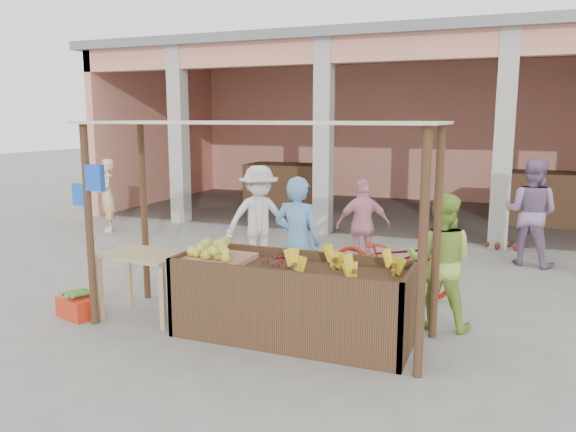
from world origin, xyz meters
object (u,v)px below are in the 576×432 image
at_px(red_crate, 79,307).
at_px(fruit_stall, 292,303).
at_px(side_table, 144,264).
at_px(vendor_blue, 298,238).
at_px(motorcycle, 390,259).
at_px(vendor_green, 440,258).

bearing_deg(red_crate, fruit_stall, 23.29).
relative_size(fruit_stall, side_table, 2.48).
height_order(vendor_blue, motorcycle, vendor_blue).
bearing_deg(red_crate, vendor_blue, 46.43).
relative_size(side_table, red_crate, 2.15).
bearing_deg(fruit_stall, red_crate, -172.87).
height_order(fruit_stall, vendor_blue, vendor_blue).
bearing_deg(fruit_stall, vendor_blue, 107.67).
bearing_deg(vendor_green, red_crate, 15.51).
distance_m(side_table, red_crate, 0.98).
bearing_deg(motorcycle, vendor_green, -133.68).
height_order(fruit_stall, vendor_green, vendor_green).
bearing_deg(fruit_stall, side_table, -179.13).
distance_m(red_crate, motorcycle, 4.13).
distance_m(side_table, motorcycle, 3.33).
bearing_deg(motorcycle, side_table, 139.08).
relative_size(fruit_stall, vendor_blue, 1.43).
relative_size(red_crate, motorcycle, 0.26).
bearing_deg(vendor_blue, red_crate, 31.24).
bearing_deg(side_table, motorcycle, 43.30).
height_order(red_crate, vendor_blue, vendor_blue).
xyz_separation_m(vendor_blue, vendor_green, (1.79, -0.09, -0.07)).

